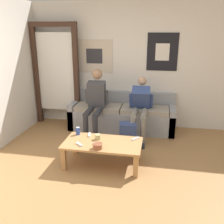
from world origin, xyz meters
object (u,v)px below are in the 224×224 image
(person_seated_teen, at_px, (140,106))
(ceramic_bowl, at_px, (98,146))
(pillar_candle, at_px, (98,137))
(game_controller_near_left, at_px, (79,144))
(game_controller_far_center, at_px, (89,135))
(couch, at_px, (122,116))
(person_seated_adult, at_px, (95,101))
(backpack, at_px, (128,135))
(game_controller_near_right, at_px, (136,139))
(coffee_table, at_px, (103,146))
(drink_can_blue, at_px, (78,131))

(person_seated_teen, bearing_deg, ceramic_bowl, -108.96)
(ceramic_bowl, height_order, pillar_candle, pillar_candle)
(game_controller_near_left, height_order, game_controller_far_center, same)
(couch, relative_size, ceramic_bowl, 14.87)
(person_seated_teen, distance_m, pillar_candle, 1.26)
(couch, height_order, person_seated_adult, person_seated_adult)
(person_seated_adult, height_order, pillar_candle, person_seated_adult)
(person_seated_teen, distance_m, game_controller_near_left, 1.59)
(person_seated_teen, height_order, backpack, person_seated_teen)
(couch, xyz_separation_m, game_controller_near_right, (0.41, -1.32, 0.10))
(pillar_candle, bearing_deg, coffee_table, -43.59)
(couch, relative_size, person_seated_teen, 1.93)
(person_seated_teen, xyz_separation_m, pillar_candle, (-0.56, -1.11, -0.21))
(game_controller_far_center, bearing_deg, couch, 75.39)
(coffee_table, bearing_deg, game_controller_far_center, 141.81)
(ceramic_bowl, height_order, game_controller_far_center, ceramic_bowl)
(backpack, height_order, game_controller_near_left, backpack)
(ceramic_bowl, bearing_deg, game_controller_near_right, 39.21)
(pillar_candle, bearing_deg, game_controller_near_right, 9.78)
(drink_can_blue, bearing_deg, backpack, 34.35)
(coffee_table, xyz_separation_m, drink_can_blue, (-0.46, 0.21, 0.12))
(person_seated_adult, bearing_deg, drink_can_blue, -93.66)
(game_controller_near_right, bearing_deg, backpack, 109.30)
(ceramic_bowl, relative_size, drink_can_blue, 1.17)
(person_seated_adult, distance_m, ceramic_bowl, 1.44)
(game_controller_near_left, bearing_deg, ceramic_bowl, -11.64)
(coffee_table, bearing_deg, drink_can_blue, 154.87)
(coffee_table, height_order, game_controller_near_left, game_controller_near_left)
(couch, height_order, pillar_candle, couch)
(ceramic_bowl, xyz_separation_m, game_controller_near_left, (-0.29, 0.06, -0.03))
(ceramic_bowl, bearing_deg, game_controller_near_left, 168.36)
(coffee_table, distance_m, game_controller_near_right, 0.52)
(coffee_table, distance_m, backpack, 0.79)
(coffee_table, height_order, game_controller_near_right, game_controller_near_right)
(ceramic_bowl, bearing_deg, coffee_table, 83.84)
(ceramic_bowl, distance_m, game_controller_near_left, 0.30)
(coffee_table, bearing_deg, person_seated_teen, 68.87)
(person_seated_teen, relative_size, ceramic_bowl, 7.72)
(backpack, height_order, pillar_candle, pillar_candle)
(person_seated_teen, xyz_separation_m, ceramic_bowl, (-0.49, -1.43, -0.20))
(ceramic_bowl, relative_size, game_controller_near_left, 1.09)
(backpack, xyz_separation_m, drink_can_blue, (-0.75, -0.51, 0.23))
(backpack, distance_m, game_controller_far_center, 0.79)
(coffee_table, bearing_deg, ceramic_bowl, -96.16)
(backpack, distance_m, pillar_candle, 0.78)
(backpack, relative_size, pillar_candle, 4.55)
(ceramic_bowl, xyz_separation_m, drink_can_blue, (-0.43, 0.43, 0.02))
(ceramic_bowl, bearing_deg, couch, 86.83)
(couch, xyz_separation_m, game_controller_far_center, (-0.34, -1.30, 0.10))
(game_controller_near_right, xyz_separation_m, game_controller_far_center, (-0.75, 0.02, 0.00))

